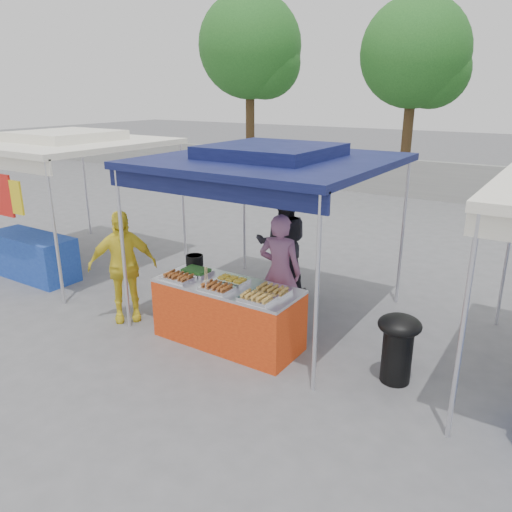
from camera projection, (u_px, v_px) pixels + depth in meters
The scene contains 22 objects.
ground_plane at pixel (233, 339), 6.94m from camera, with size 80.00×80.00×0.00m, color slate.
back_wall at pixel (438, 181), 15.50m from camera, with size 40.00×0.25×1.20m, color gray.
main_canopy at pixel (270, 159), 6.96m from camera, with size 3.20×3.20×2.57m.
neighbor_stall_left at pixel (52, 186), 9.22m from camera, with size 3.20×3.20×2.57m.
tree_0 at pixel (254, 50), 19.70m from camera, with size 4.07×4.07×6.99m.
tree_1 at pixel (419, 57), 16.97m from camera, with size 3.72×3.70×6.36m.
vendor_table at pixel (228, 314), 6.72m from camera, with size 2.00×0.80×0.85m.
food_tray_fl at pixel (178, 277), 6.74m from camera, with size 0.42×0.30×0.07m.
food_tray_fm at pixel (217, 288), 6.39m from camera, with size 0.42×0.30×0.07m.
food_tray_fr at pixel (257, 298), 6.07m from camera, with size 0.42×0.30×0.07m.
food_tray_bl at pixel (196, 271), 6.96m from camera, with size 0.42×0.30×0.07m.
food_tray_bm at pixel (232, 280), 6.65m from camera, with size 0.42×0.30×0.07m.
food_tray_br at pixel (273, 291), 6.29m from camera, with size 0.42×0.30×0.07m.
cooking_pot at pixel (195, 260), 7.30m from camera, with size 0.26×0.26×0.15m, color black.
skewer_cup at pixel (206, 284), 6.45m from camera, with size 0.08×0.08×0.11m, color silver.
wok_burner at pixel (398, 343), 5.79m from camera, with size 0.50×0.50×0.85m.
crate_left at pixel (238, 309), 7.54m from camera, with size 0.49×0.34×0.29m, color #1633BA.
crate_right at pixel (273, 319), 7.21m from camera, with size 0.47×0.33×0.28m, color #1633BA.
crate_stacked at pixel (273, 302), 7.12m from camera, with size 0.45×0.31×0.27m, color #1633BA.
vendor_woman at pixel (280, 272), 7.07m from camera, with size 0.61×0.40×1.68m, color #9D648D.
helper_man at pixel (282, 243), 8.18m from camera, with size 0.88×0.68×1.81m, color #222228.
customer_person at pixel (123, 266), 7.31m from camera, with size 0.98×0.41×1.68m, color yellow.
Camera 1 is at (3.66, -5.04, 3.29)m, focal length 35.00 mm.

